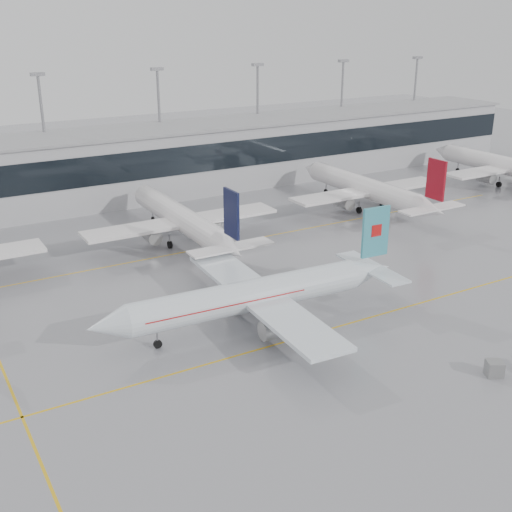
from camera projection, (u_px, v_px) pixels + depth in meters
ground at (312, 334)px, 68.52m from camera, size 320.00×320.00×0.00m
taxi_line_main at (312, 334)px, 68.52m from camera, size 120.00×0.25×0.01m
taxi_line_north at (193, 250)px, 92.76m from camera, size 120.00×0.25×0.01m
terminal at (118, 167)px, 116.50m from camera, size 180.00×15.00×12.00m
terminal_glass at (132, 167)px, 109.86m from camera, size 180.00×0.20×5.00m
terminal_roof at (115, 133)px, 114.30m from camera, size 182.00×16.00×0.40m
light_masts at (104, 122)px, 118.74m from camera, size 156.40×1.00×22.60m
air_canada_jet at (259, 295)px, 69.33m from camera, size 36.39×29.10×11.41m
parked_jet_c at (182, 219)px, 94.43m from camera, size 29.64×36.96×11.72m
parked_jet_d at (368, 189)px, 110.90m from camera, size 29.64×36.96×11.72m
parked_jet_e at (505, 166)px, 127.38m from camera, size 29.64×36.96×11.72m
gse_unit at (494, 369)px, 60.39m from camera, size 2.01×1.97×1.52m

